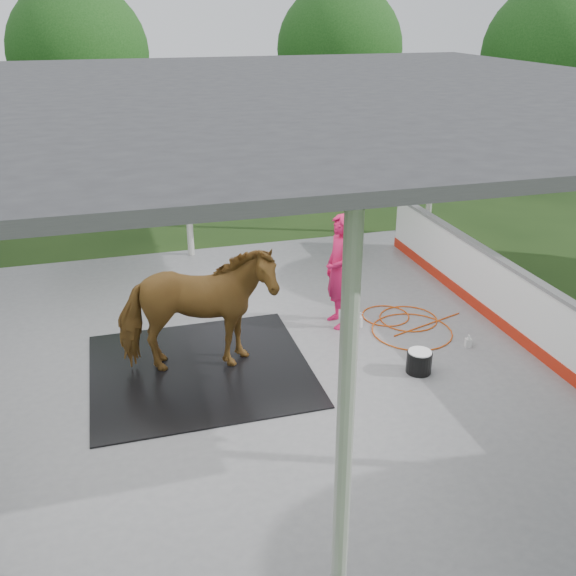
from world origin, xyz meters
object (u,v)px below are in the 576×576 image
object	(u,v)px
handler	(340,271)
wash_bucket	(419,361)
dasher_board	(499,293)
horse	(197,311)

from	to	relation	value
handler	wash_bucket	bearing A→B (deg)	14.82
dasher_board	handler	distance (m)	2.77
dasher_board	horse	world-z (taller)	horse
handler	dasher_board	bearing A→B (deg)	72.12
handler	wash_bucket	distance (m)	2.08
dasher_board	handler	size ratio (longest dim) A/B	4.07
wash_bucket	horse	bearing A→B (deg)	163.21
horse	wash_bucket	distance (m)	3.36
dasher_board	wash_bucket	bearing A→B (deg)	-150.32
wash_bucket	handler	bearing A→B (deg)	108.91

